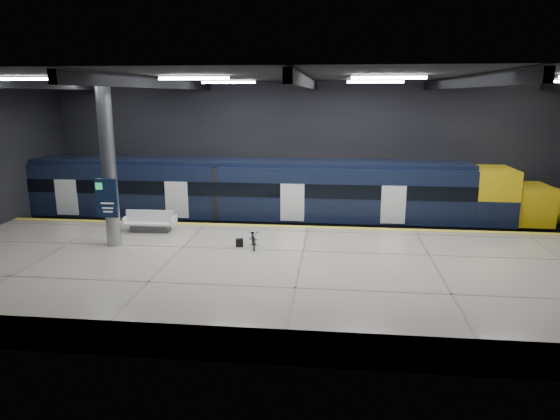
# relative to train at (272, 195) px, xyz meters

# --- Properties ---
(ground) EXTENTS (30.00, 30.00, 0.00)m
(ground) POSITION_rel_train_xyz_m (2.08, -5.50, -2.06)
(ground) COLOR black
(ground) RESTS_ON ground
(room_shell) EXTENTS (30.10, 16.10, 8.05)m
(room_shell) POSITION_rel_train_xyz_m (2.07, -5.49, 3.66)
(room_shell) COLOR black
(room_shell) RESTS_ON ground
(platform) EXTENTS (30.00, 11.00, 1.10)m
(platform) POSITION_rel_train_xyz_m (2.08, -8.00, -1.51)
(platform) COLOR #C0B4A2
(platform) RESTS_ON ground
(safety_strip) EXTENTS (30.00, 0.40, 0.01)m
(safety_strip) POSITION_rel_train_xyz_m (2.08, -2.75, -0.95)
(safety_strip) COLOR yellow
(safety_strip) RESTS_ON platform
(rails) EXTENTS (30.00, 1.52, 0.16)m
(rails) POSITION_rel_train_xyz_m (2.08, 0.00, -1.98)
(rails) COLOR gray
(rails) RESTS_ON ground
(train) EXTENTS (29.40, 2.84, 3.79)m
(train) POSITION_rel_train_xyz_m (0.00, 0.00, 0.00)
(train) COLOR black
(train) RESTS_ON ground
(bench) EXTENTS (2.32, 1.00, 1.02)m
(bench) POSITION_rel_train_xyz_m (-5.15, -4.30, -0.60)
(bench) COLOR #595B60
(bench) RESTS_ON platform
(bicycle) EXTENTS (0.83, 1.57, 0.79)m
(bicycle) POSITION_rel_train_xyz_m (-0.00, -6.22, -0.57)
(bicycle) COLOR #99999E
(bicycle) RESTS_ON platform
(pannier_bag) EXTENTS (0.34, 0.25, 0.35)m
(pannier_bag) POSITION_rel_train_xyz_m (-0.60, -6.22, -0.78)
(pannier_bag) COLOR black
(pannier_bag) RESTS_ON platform
(info_column) EXTENTS (0.90, 0.78, 6.90)m
(info_column) POSITION_rel_train_xyz_m (-5.92, -6.52, 2.40)
(info_column) COLOR #9EA0A5
(info_column) RESTS_ON platform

